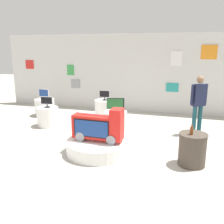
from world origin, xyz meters
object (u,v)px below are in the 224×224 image
Objects in this scene: display_pedestal_left_rear at (45,107)px; tv_on_left_rear at (44,94)px; novelty_firetruck_tv at (99,127)px; shopper_browsing_near_truck at (199,101)px; tv_on_far_right at (105,95)px; side_table_round at (192,149)px; display_pedestal_right_rear at (48,117)px; main_display_pedestal at (98,147)px; display_pedestal_center_rear at (115,121)px; tv_on_center_rear at (115,104)px; bottle_on_side_table at (192,131)px; display_pedestal_far_right at (105,108)px; tv_on_right_rear at (47,101)px.

display_pedestal_left_rear is 1.67× the size of tv_on_left_rear.
tv_on_left_rear reaches higher than display_pedestal_left_rear.
shopper_browsing_near_truck reaches higher than novelty_firetruck_tv.
side_table_round is at bearing -47.10° from tv_on_far_right.
tv_on_left_rear is at bearing 124.79° from display_pedestal_right_rear.
display_pedestal_center_rear reaches higher than main_display_pedestal.
tv_on_center_rear reaches higher than tv_on_far_right.
display_pedestal_left_rear is 1.41m from display_pedestal_right_rear.
tv_on_far_right is 4.46m from bottle_on_side_table.
side_table_round is at bearing -38.59° from tv_on_center_rear.
display_pedestal_far_right is (-0.83, 1.50, 0.00)m from display_pedestal_center_rear.
tv_on_center_rear is 2.82m from bottle_on_side_table.
display_pedestal_left_rear is 1.86× the size of tv_on_far_right.
tv_on_center_rear is 2.85m from side_table_round.
shopper_browsing_near_truck is at bearing 6.47° from tv_on_right_rear.
tv_on_center_rear reaches higher than side_table_round.
bottle_on_side_table is 2.25m from shopper_browsing_near_truck.
shopper_browsing_near_truck is at bearing 6.42° from display_pedestal_right_rear.
display_pedestal_right_rear is (0.80, -1.15, -0.51)m from tv_on_left_rear.
bottle_on_side_table is (4.38, -1.71, -0.02)m from tv_on_right_rear.
tv_on_far_right is (-0.00, -0.00, 0.51)m from display_pedestal_far_right.
bottle_on_side_table reaches higher than side_table_round.
tv_on_center_rear is at bearing -19.07° from tv_on_left_rear.
novelty_firetruck_tv is 1.68× the size of display_pedestal_left_rear.
shopper_browsing_near_truck reaches higher than display_pedestal_right_rear.
display_pedestal_center_rear is at bearing 139.71° from bottle_on_side_table.
tv_on_right_rear is at bearing 145.23° from novelty_firetruck_tv.
display_pedestal_far_right is (1.40, 1.61, 0.00)m from display_pedestal_right_rear.
tv_on_right_rear reaches higher than display_pedestal_center_rear.
tv_on_center_rear reaches higher than main_display_pedestal.
novelty_firetruck_tv is 2.09m from bottle_on_side_table.
display_pedestal_left_rear is 5.46m from shopper_browsing_near_truck.
tv_on_center_rear is 1.32× the size of tv_on_far_right.
display_pedestal_center_rear is at bearing 75.02° from tv_on_center_rear.
tv_on_right_rear is (-2.30, 1.60, 0.17)m from novelty_firetruck_tv.
novelty_firetruck_tv is 3.34m from tv_on_far_right.
display_pedestal_left_rear is 3.32× the size of bottle_on_side_table.
tv_on_center_rear is at bearing 139.78° from bottle_on_side_table.
display_pedestal_center_rear is at bearing 92.36° from novelty_firetruck_tv.
display_pedestal_far_right is 0.51m from tv_on_far_right.
display_pedestal_far_right is at bearing 132.86° from side_table_round.
bottle_on_side_table is (2.10, -0.12, 0.64)m from main_display_pedestal.
tv_on_right_rear is at bearing -94.04° from display_pedestal_right_rear.
novelty_firetruck_tv is 2.80× the size of tv_on_left_rear.
tv_on_right_rear is at bearing 145.08° from main_display_pedestal.
tv_on_right_rear is (-2.23, -0.11, -0.02)m from tv_on_center_rear.
side_table_round is at bearing -1.28° from novelty_firetruck_tv.
novelty_firetruck_tv is at bearing 178.72° from side_table_round.
tv_on_far_right is 1.79× the size of bottle_on_side_table.
novelty_firetruck_tv is 1.77× the size of display_pedestal_right_rear.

